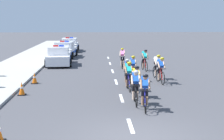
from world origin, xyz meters
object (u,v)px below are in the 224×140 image
at_px(cyclist_ninth, 145,60).
at_px(police_car_nearest, 59,56).
at_px(police_car_second, 65,50).
at_px(cyclist_lead, 145,91).
at_px(cyclist_sixth, 133,68).
at_px(cyclist_second, 135,86).
at_px(cyclist_fourth, 128,75).
at_px(cyclist_fifth, 127,72).
at_px(cyclist_tenth, 122,58).
at_px(traffic_cone_near, 34,78).
at_px(cyclist_eighth, 157,66).
at_px(cyclist_third, 136,81).
at_px(traffic_cone_mid, 22,89).
at_px(police_car_third, 70,45).
at_px(cyclist_seventh, 161,70).

xyz_separation_m(cyclist_ninth, police_car_nearest, (-6.37, 3.28, -0.11)).
bearing_deg(police_car_second, cyclist_ninth, -53.35).
xyz_separation_m(cyclist_lead, cyclist_sixth, (0.23, 6.40, 0.00)).
distance_m(cyclist_second, cyclist_fourth, 2.80).
bearing_deg(cyclist_second, cyclist_fifth, 89.66).
bearing_deg(cyclist_fifth, police_car_nearest, 118.45).
distance_m(cyclist_fourth, cyclist_tenth, 7.81).
height_order(police_car_second, traffic_cone_near, police_car_second).
relative_size(cyclist_second, cyclist_sixth, 1.00).
distance_m(cyclist_eighth, cyclist_tenth, 5.02).
bearing_deg(traffic_cone_near, cyclist_tenth, 46.34).
distance_m(cyclist_third, cyclist_fourth, 1.54).
relative_size(cyclist_fifth, traffic_cone_mid, 2.69).
bearing_deg(cyclist_sixth, police_car_second, 112.57).
distance_m(cyclist_fourth, police_car_third, 21.31).
height_order(cyclist_ninth, police_car_second, police_car_second).
bearing_deg(traffic_cone_mid, cyclist_third, -7.49).
height_order(cyclist_third, cyclist_eighth, same).
bearing_deg(police_car_third, cyclist_ninth, -66.17).
relative_size(police_car_nearest, police_car_second, 0.99).
relative_size(cyclist_sixth, traffic_cone_mid, 2.69).
xyz_separation_m(cyclist_third, cyclist_fifth, (-0.16, 2.65, 0.00)).
bearing_deg(cyclist_seventh, cyclist_ninth, 92.85).
bearing_deg(cyclist_sixth, cyclist_second, -95.20).
height_order(cyclist_third, cyclist_seventh, same).
relative_size(cyclist_fourth, police_car_nearest, 0.38).
xyz_separation_m(cyclist_tenth, police_car_third, (-4.91, 13.01, -0.11)).
xyz_separation_m(cyclist_fifth, cyclist_sixth, (0.47, 1.54, 0.00)).
bearing_deg(cyclist_tenth, cyclist_fourth, -92.38).
xyz_separation_m(police_car_third, traffic_cone_mid, (-0.66, -21.62, -0.37)).
bearing_deg(cyclist_lead, traffic_cone_near, 133.20).
relative_size(cyclist_ninth, police_car_third, 0.39).
distance_m(cyclist_lead, cyclist_eighth, 7.05).
height_order(cyclist_lead, cyclist_sixth, same).
relative_size(cyclist_sixth, traffic_cone_near, 2.69).
relative_size(cyclist_seventh, traffic_cone_mid, 2.69).
distance_m(cyclist_second, cyclist_fifth, 3.93).
bearing_deg(cyclist_eighth, cyclist_lead, -104.54).
height_order(police_car_nearest, traffic_cone_mid, police_car_nearest).
bearing_deg(cyclist_second, police_car_second, 104.56).
height_order(cyclist_fifth, police_car_second, police_car_second).
distance_m(cyclist_seventh, traffic_cone_mid, 7.73).
height_order(cyclist_ninth, cyclist_tenth, same).
bearing_deg(cyclist_fourth, cyclist_third, -82.36).
distance_m(cyclist_third, traffic_cone_mid, 5.52).
bearing_deg(cyclist_tenth, traffic_cone_mid, -122.94).
bearing_deg(traffic_cone_mid, traffic_cone_near, 88.06).
distance_m(cyclist_third, cyclist_eighth, 4.97).
xyz_separation_m(cyclist_seventh, cyclist_ninth, (-0.23, 4.61, 0.00)).
bearing_deg(cyclist_seventh, cyclist_eighth, 87.77).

